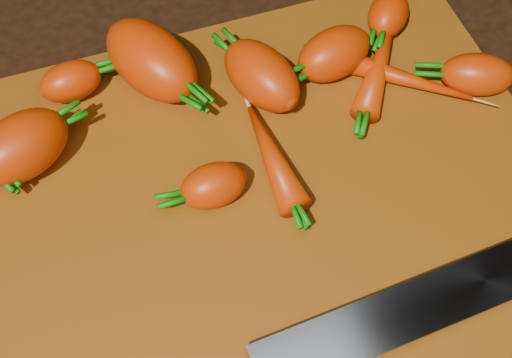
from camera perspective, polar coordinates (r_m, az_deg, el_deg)
name	(u,v)px	position (r m, az deg, el deg)	size (l,w,h in m)	color
ground	(260,211)	(0.60, 0.32, -2.57)	(2.00, 2.00, 0.01)	black
cutting_board	(260,204)	(0.59, 0.32, -2.04)	(0.50, 0.40, 0.01)	#84440D
carrot_0	(21,147)	(0.61, -18.26, 2.46)	(0.08, 0.05, 0.05)	#C03006
carrot_1	(213,186)	(0.57, -3.43, -0.52)	(0.05, 0.04, 0.04)	#C03006
carrot_2	(151,60)	(0.64, -8.38, 9.40)	(0.10, 0.06, 0.06)	#C03006
carrot_3	(261,75)	(0.63, 0.44, 8.29)	(0.08, 0.05, 0.05)	#C03006
carrot_4	(334,54)	(0.65, 6.26, 9.94)	(0.07, 0.05, 0.05)	#C03006
carrot_5	(71,81)	(0.65, -14.60, 7.56)	(0.05, 0.04, 0.04)	#C03006
carrot_6	(477,75)	(0.66, 17.28, 7.98)	(0.06, 0.04, 0.04)	#C03006
carrot_7	(380,62)	(0.66, 9.89, 9.23)	(0.13, 0.03, 0.03)	#C03006
carrot_8	(398,77)	(0.65, 11.25, 8.04)	(0.14, 0.02, 0.02)	#C03006
carrot_9	(272,156)	(0.59, 1.25, 1.89)	(0.11, 0.03, 0.03)	#C03006
carrot_11	(388,14)	(0.70, 10.53, 12.83)	(0.05, 0.04, 0.04)	#C03006
knife	(431,302)	(0.55, 13.85, -9.56)	(0.38, 0.06, 0.02)	gray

